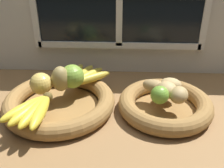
{
  "coord_description": "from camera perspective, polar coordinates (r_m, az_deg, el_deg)",
  "views": [
    {
      "loc": [
        1.66,
        -69.21,
        47.58
      ],
      "look_at": [
        -1.47,
        0.42,
        9.32
      ],
      "focal_mm": 41.39,
      "sensor_mm": 36.0,
      "label": 1
    }
  ],
  "objects": [
    {
      "name": "banana_bunch_back",
      "position": [
        0.91,
        -6.27,
        1.78
      ],
      "size": [
        14.74,
        16.93,
        2.89
      ],
      "color": "gold",
      "rests_on": "fruit_bowl_left"
    },
    {
      "name": "lime_near",
      "position": [
        0.78,
        10.5,
        -2.4
      ],
      "size": [
        5.52,
        5.52,
        5.52
      ],
      "primitive_type": "sphere",
      "color": "#6B9E33",
      "rests_on": "fruit_bowl_right"
    },
    {
      "name": "back_wall",
      "position": [
        1.01,
        1.66,
        17.5
      ],
      "size": [
        140.0,
        4.6,
        55.0
      ],
      "color": "silver",
      "rests_on": "ground_plane"
    },
    {
      "name": "apple_green_back",
      "position": [
        0.85,
        -8.78,
        1.67
      ],
      "size": [
        7.87,
        7.87,
        7.87
      ],
      "primitive_type": "sphere",
      "color": "#7AA338",
      "rests_on": "fruit_bowl_left"
    },
    {
      "name": "fruit_bowl_right",
      "position": [
        0.84,
        11.59,
        -4.33
      ],
      "size": [
        29.73,
        29.73,
        5.32
      ],
      "color": "olive",
      "rests_on": "ground_plane"
    },
    {
      "name": "potato_back",
      "position": [
        0.86,
        12.83,
        -0.04
      ],
      "size": [
        7.79,
        6.5,
        4.01
      ],
      "primitive_type": "ellipsoid",
      "rotation": [
        0.0,
        0.0,
        2.94
      ],
      "color": "tan",
      "rests_on": "fruit_bowl_right"
    },
    {
      "name": "potato_small",
      "position": [
        0.79,
        14.53,
        -2.35
      ],
      "size": [
        7.56,
        7.97,
        5.06
      ],
      "primitive_type": "ellipsoid",
      "rotation": [
        0.0,
        0.0,
        4.29
      ],
      "color": "tan",
      "rests_on": "fruit_bowl_right"
    },
    {
      "name": "ground_plane",
      "position": [
        0.85,
        0.99,
        -6.58
      ],
      "size": [
        140.0,
        90.0,
        3.0
      ],
      "primitive_type": "cube",
      "color": "olive"
    },
    {
      "name": "apple_golden_left",
      "position": [
        0.84,
        -15.41,
        0.08
      ],
      "size": [
        6.97,
        6.97,
        6.97
      ],
      "primitive_type": "sphere",
      "color": "#DBB756",
      "rests_on": "fruit_bowl_left"
    },
    {
      "name": "pear_brown",
      "position": [
        0.84,
        -11.28,
        1.13
      ],
      "size": [
        7.7,
        7.95,
        8.42
      ],
      "primitive_type": "ellipsoid",
      "rotation": [
        0.0,
        0.0,
        1.12
      ],
      "color": "olive",
      "rests_on": "fruit_bowl_left"
    },
    {
      "name": "potato_oblong",
      "position": [
        0.83,
        9.25,
        -0.43
      ],
      "size": [
        8.6,
        7.09,
        4.17
      ],
      "primitive_type": "ellipsoid",
      "rotation": [
        0.0,
        0.0,
        5.87
      ],
      "color": "#A38451",
      "rests_on": "fruit_bowl_right"
    },
    {
      "name": "potato_large",
      "position": [
        0.81,
        11.96,
        -1.15
      ],
      "size": [
        8.85,
        8.9,
        5.1
      ],
      "primitive_type": "ellipsoid",
      "rotation": [
        0.0,
        0.0,
        2.3
      ],
      "color": "tan",
      "rests_on": "fruit_bowl_right"
    },
    {
      "name": "fruit_bowl_left",
      "position": [
        0.85,
        -11.41,
        -3.79
      ],
      "size": [
        35.61,
        35.61,
        5.32
      ],
      "color": "olive",
      "rests_on": "ground_plane"
    },
    {
      "name": "banana_bunch_front",
      "position": [
        0.75,
        -17.07,
        -5.48
      ],
      "size": [
        12.25,
        17.25,
        3.29
      ],
      "color": "yellow",
      "rests_on": "fruit_bowl_left"
    }
  ]
}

